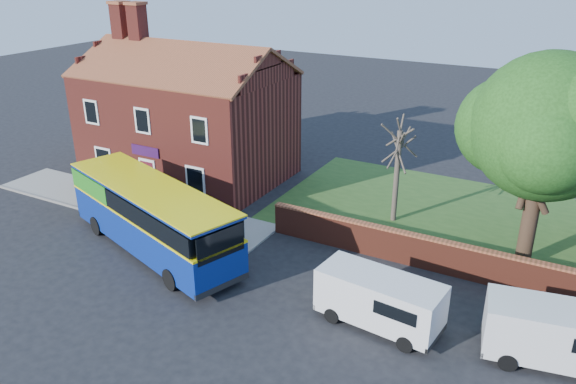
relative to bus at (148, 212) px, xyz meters
The scene contains 11 objects.
ground 4.02m from the bus, 45.14° to the right, with size 120.00×120.00×0.00m, color black.
pavement 5.84m from the bus, 144.26° to the left, with size 18.00×3.50×0.12m, color gray.
kerb 5.08m from the bus, 161.69° to the left, with size 18.00×0.15×0.14m, color slate.
grass_strip 18.81m from the bus, 34.09° to the left, with size 26.00×12.00×0.04m, color #426B28.
shop_building 10.17m from the bus, 116.72° to the left, with size 12.30×8.13×10.50m.
boundary_wall 16.17m from the bus, 16.15° to the left, with size 22.00×0.38×1.60m.
bus is the anchor object (origin of this frame).
van_near 11.97m from the bus, ahead, with size 4.95×2.42×2.10m.
van_far 18.18m from the bus, ahead, with size 5.25×2.82×2.19m.
large_tree 18.34m from the bus, 23.90° to the left, with size 8.02×6.34×9.78m.
bare_tree 12.80m from the bus, 42.62° to the left, with size 2.07×2.46×5.51m.
Camera 1 is at (15.02, -15.63, 13.24)m, focal length 35.00 mm.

